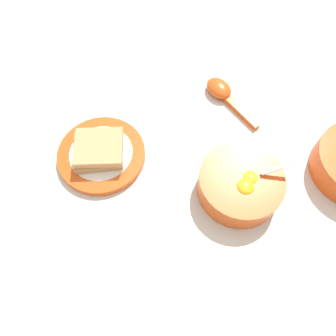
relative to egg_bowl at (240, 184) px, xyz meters
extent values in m
plane|color=beige|center=(-0.05, -0.07, -0.03)|extent=(3.00, 3.00, 0.00)
cylinder|color=#DB5119|center=(0.00, 0.00, 0.00)|extent=(0.15, 0.15, 0.05)
cylinder|color=white|center=(0.00, 0.00, 0.01)|extent=(0.13, 0.13, 0.02)
ellipsoid|color=yellow|center=(0.01, 0.01, 0.02)|extent=(0.03, 0.03, 0.02)
ellipsoid|color=yellow|center=(-0.01, 0.01, 0.02)|extent=(0.03, 0.03, 0.02)
cylinder|color=black|center=(-0.02, 0.00, 0.02)|extent=(0.04, 0.04, 0.00)
ellipsoid|color=silver|center=(-0.01, 0.01, 0.02)|extent=(0.03, 0.02, 0.01)
cube|color=silver|center=(-0.04, 0.04, 0.04)|extent=(0.04, 0.04, 0.03)
cylinder|color=#DB5119|center=(0.12, -0.25, -0.02)|extent=(0.17, 0.17, 0.02)
cylinder|color=white|center=(0.12, -0.25, -0.01)|extent=(0.12, 0.12, 0.00)
cube|color=tan|center=(0.13, -0.25, 0.00)|extent=(0.12, 0.12, 0.02)
cube|color=tan|center=(0.12, -0.24, 0.01)|extent=(0.12, 0.12, 0.02)
ellipsoid|color=#DB5119|center=(-0.16, -0.18, -0.01)|extent=(0.06, 0.07, 0.03)
cube|color=#DB5119|center=(-0.15, -0.10, -0.02)|extent=(0.03, 0.10, 0.01)
camera|label=1|loc=(0.27, 0.07, 0.54)|focal=35.00mm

